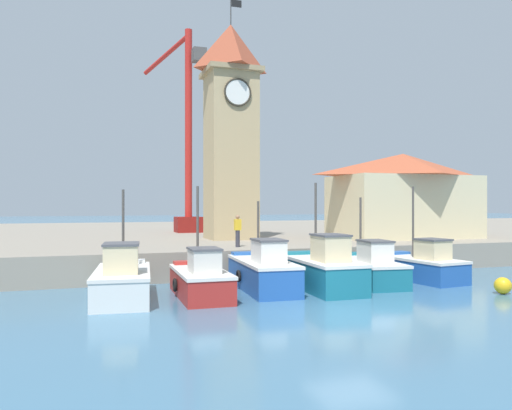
{
  "coord_description": "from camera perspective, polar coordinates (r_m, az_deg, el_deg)",
  "views": [
    {
      "loc": [
        -7.87,
        -14.07,
        3.52
      ],
      "look_at": [
        0.27,
        10.27,
        3.5
      ],
      "focal_mm": 35.0,
      "sensor_mm": 36.0,
      "label": 1
    }
  ],
  "objects": [
    {
      "name": "fishing_boat_mid_right",
      "position": [
        24.48,
        18.42,
        -6.61
      ],
      "size": [
        2.39,
        4.42,
        4.38
      ],
      "color": "#2356A8",
      "rests_on": "ground"
    },
    {
      "name": "fishing_boat_mid_left",
      "position": [
        20.98,
        7.58,
        -7.39
      ],
      "size": [
        2.11,
        4.96,
        4.46
      ],
      "color": "#196B7F",
      "rests_on": "ground"
    },
    {
      "name": "port_crane_near",
      "position": [
        39.39,
        -7.82,
        5.66
      ],
      "size": [
        3.96,
        7.51,
        15.77
      ],
      "color": "maroon",
      "rests_on": "quay_wharf"
    },
    {
      "name": "ground_plane",
      "position": [
        16.5,
        10.73,
        -12.28
      ],
      "size": [
        300.0,
        300.0,
        0.0
      ],
      "primitive_type": "plane",
      "color": "teal"
    },
    {
      "name": "fishing_boat_far_left",
      "position": [
        19.25,
        -15.04,
        -8.3
      ],
      "size": [
        2.49,
        5.14,
        4.1
      ],
      "color": "silver",
      "rests_on": "ground"
    },
    {
      "name": "mooring_buoy",
      "position": [
        22.12,
        26.37,
        -8.25
      ],
      "size": [
        0.66,
        0.66,
        0.66
      ],
      "primitive_type": "sphere",
      "color": "gold",
      "rests_on": "ground"
    },
    {
      "name": "fishing_boat_left_inner",
      "position": [
        20.77,
        0.78,
        -7.6
      ],
      "size": [
        2.1,
        5.34,
        3.67
      ],
      "color": "#2356A8",
      "rests_on": "ground"
    },
    {
      "name": "warehouse_right",
      "position": [
        33.93,
        16.47,
        1.15
      ],
      "size": [
        9.24,
        5.54,
        5.47
      ],
      "color": "beige",
      "rests_on": "quay_wharf"
    },
    {
      "name": "fishing_boat_center",
      "position": [
        22.95,
        12.56,
        -7.07
      ],
      "size": [
        2.29,
        5.12,
        3.85
      ],
      "color": "#196B7F",
      "rests_on": "ground"
    },
    {
      "name": "clock_tower",
      "position": [
        31.67,
        -2.9,
        9.15
      ],
      "size": [
        3.38,
        3.38,
        15.06
      ],
      "color": "tan",
      "rests_on": "quay_wharf"
    },
    {
      "name": "fishing_boat_left_outer",
      "position": [
        19.31,
        -6.36,
        -8.46
      ],
      "size": [
        1.93,
        4.55,
        4.25
      ],
      "color": "#AD2823",
      "rests_on": "ground"
    },
    {
      "name": "quay_wharf",
      "position": [
        43.16,
        -7.96,
        -3.72
      ],
      "size": [
        120.0,
        40.0,
        1.37
      ],
      "primitive_type": "cube",
      "color": "gray",
      "rests_on": "ground"
    },
    {
      "name": "dock_worker_near_tower",
      "position": [
        25.28,
        -2.11,
        -2.91
      ],
      "size": [
        0.34,
        0.22,
        1.62
      ],
      "color": "#33333D",
      "rests_on": "quay_wharf"
    }
  ]
}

